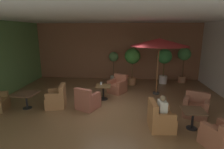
{
  "coord_description": "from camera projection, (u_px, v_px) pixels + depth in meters",
  "views": [
    {
      "loc": [
        0.57,
        -6.49,
        2.95
      ],
      "look_at": [
        0.0,
        0.46,
        1.26
      ],
      "focal_mm": 28.79,
      "sensor_mm": 36.0,
      "label": 1
    }
  ],
  "objects": [
    {
      "name": "ground_plane",
      "position": [
        111.0,
        109.0,
        7.03
      ],
      "size": [
        10.12,
        9.27,
        0.02
      ],
      "primitive_type": "cube",
      "color": "brown"
    },
    {
      "name": "wall_back_brick",
      "position": [
        117.0,
        52.0,
        11.08
      ],
      "size": [
        10.12,
        0.08,
        3.42
      ],
      "primitive_type": "cube",
      "color": "brown",
      "rests_on": "ground_plane"
    },
    {
      "name": "ceiling_slab",
      "position": [
        111.0,
        16.0,
        6.22
      ],
      "size": [
        10.12,
        9.27,
        0.06
      ],
      "primitive_type": "cube",
      "color": "silver",
      "rests_on": "wall_back_brick"
    },
    {
      "name": "cafe_table_front_left",
      "position": [
        103.0,
        89.0,
        7.89
      ],
      "size": [
        0.66,
        0.66,
        0.62
      ],
      "color": "black",
      "rests_on": "ground_plane"
    },
    {
      "name": "armchair_front_left_north",
      "position": [
        87.0,
        101.0,
        6.96
      ],
      "size": [
        0.98,
        1.01,
        0.87
      ],
      "color": "#A05848",
      "rests_on": "ground_plane"
    },
    {
      "name": "armchair_front_left_east",
      "position": [
        118.0,
        86.0,
        8.83
      ],
      "size": [
        1.01,
        1.04,
        0.86
      ],
      "color": "#A15B42",
      "rests_on": "ground_plane"
    },
    {
      "name": "cafe_table_front_right",
      "position": [
        193.0,
        114.0,
        5.46
      ],
      "size": [
        0.67,
        0.67,
        0.62
      ],
      "color": "black",
      "rests_on": "ground_plane"
    },
    {
      "name": "armchair_front_right_north",
      "position": [
        221.0,
        137.0,
        4.6
      ],
      "size": [
        0.97,
        0.97,
        0.8
      ],
      "color": "#9E5D44",
      "rests_on": "ground_plane"
    },
    {
      "name": "armchair_front_right_east",
      "position": [
        196.0,
        108.0,
        6.34
      ],
      "size": [
        1.03,
        1.0,
        0.84
      ],
      "color": "#945B46",
      "rests_on": "ground_plane"
    },
    {
      "name": "armchair_front_right_south",
      "position": [
        160.0,
        119.0,
        5.5
      ],
      "size": [
        0.79,
        0.82,
        0.89
      ],
      "color": "#A1683B",
      "rests_on": "ground_plane"
    },
    {
      "name": "cafe_table_mid_center",
      "position": [
        26.0,
        96.0,
        6.93
      ],
      "size": [
        0.83,
        0.83,
        0.62
      ],
      "color": "black",
      "rests_on": "ground_plane"
    },
    {
      "name": "armchair_mid_center_east",
      "position": [
        57.0,
        99.0,
        7.1
      ],
      "size": [
        0.85,
        0.85,
        0.91
      ],
      "color": "#A06A41",
      "rests_on": "ground_plane"
    },
    {
      "name": "patio_umbrella_tall_red",
      "position": [
        159.0,
        42.0,
        8.09
      ],
      "size": [
        2.63,
        2.63,
        2.64
      ],
      "color": "#2D2D2D",
      "rests_on": "ground_plane"
    },
    {
      "name": "potted_tree_left_corner",
      "position": [
        132.0,
        59.0,
        9.83
      ],
      "size": [
        0.86,
        0.86,
        2.05
      ],
      "color": "#A16843",
      "rests_on": "ground_plane"
    },
    {
      "name": "potted_tree_mid_left",
      "position": [
        184.0,
        59.0,
        10.27
      ],
      "size": [
        0.72,
        0.72,
        2.03
      ],
      "color": "#A56C4E",
      "rests_on": "ground_plane"
    },
    {
      "name": "potted_tree_mid_right",
      "position": [
        114.0,
        62.0,
        10.64
      ],
      "size": [
        0.56,
        0.56,
        1.76
      ],
      "color": "silver",
      "rests_on": "ground_plane"
    },
    {
      "name": "potted_tree_right_corner",
      "position": [
        164.0,
        60.0,
        10.09
      ],
      "size": [
        0.82,
        0.82,
        1.98
      ],
      "color": "silver",
      "rests_on": "ground_plane"
    },
    {
      "name": "patron_blue_shirt",
      "position": [
        162.0,
        107.0,
        5.41
      ],
      "size": [
        0.25,
        0.39,
        0.64
      ],
      "color": "silver",
      "rests_on": "ground_plane"
    },
    {
      "name": "iced_drink_cup",
      "position": [
        101.0,
        84.0,
        7.97
      ],
      "size": [
        0.08,
        0.08,
        0.11
      ],
      "primitive_type": "cylinder",
      "color": "silver",
      "rests_on": "cafe_table_front_left"
    }
  ]
}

